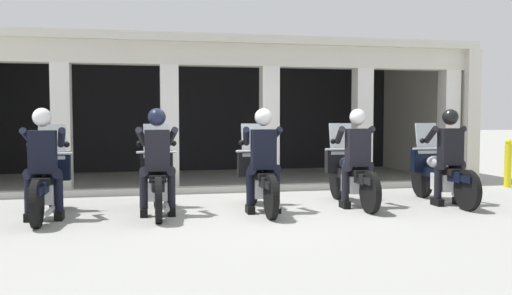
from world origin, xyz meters
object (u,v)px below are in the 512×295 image
motorcycle_left (157,180)px  motorcycle_center (259,178)px  bollard_kerbside (508,163)px  motorcycle_right (350,175)px  motorcycle_far_left (48,183)px  motorcycle_far_right (440,173)px  police_officer_far_right (449,149)px  police_officer_center (263,151)px  police_officer_left (157,152)px  police_officer_far_left (43,154)px  police_officer_right (357,149)px

motorcycle_left → motorcycle_center: bearing=7.5°
motorcycle_center → bollard_kerbside: (5.59, 1.59, -0.00)m
motorcycle_left → motorcycle_right: 3.15m
motorcycle_far_left → bollard_kerbside: motorcycle_far_left is taller
motorcycle_far_right → police_officer_far_right: 0.52m
police_officer_center → police_officer_left: bearing=-173.2°
police_officer_far_left → bollard_kerbside: 8.94m
motorcycle_far_left → police_officer_center: bearing=1.8°
police_officer_left → police_officer_center: 1.57m
motorcycle_center → motorcycle_far_right: (3.15, 0.08, 0.00)m
motorcycle_right → police_officer_center: bearing=-157.2°
motorcycle_far_left → police_officer_center: police_officer_center is taller
police_officer_center → police_officer_right: (1.57, 0.16, 0.00)m
motorcycle_left → motorcycle_center: 1.57m
police_officer_far_right → bollard_kerbside: bearing=40.1°
motorcycle_left → police_officer_center: size_ratio=1.29×
police_officer_far_left → bollard_kerbside: police_officer_far_left is taller
police_officer_far_left → motorcycle_center: size_ratio=0.78×
police_officer_far_left → police_officer_far_right: size_ratio=1.00×
police_officer_far_left → motorcycle_far_right: police_officer_far_left is taller
police_officer_far_left → police_officer_left: 1.57m
motorcycle_far_left → police_officer_right: 4.74m
motorcycle_far_right → police_officer_far_right: size_ratio=1.29×
police_officer_left → police_officer_right: same height
motorcycle_center → police_officer_right: (1.57, -0.12, 0.44)m
police_officer_left → police_officer_far_right: (4.72, 0.02, 0.00)m
police_officer_right → police_officer_far_right: (1.57, -0.08, 0.00)m
motorcycle_far_left → police_officer_left: size_ratio=1.29×
police_officer_left → motorcycle_center: (1.58, 0.22, -0.44)m
police_officer_far_left → police_officer_left: bearing=8.4°
bollard_kerbside → police_officer_right: bearing=-156.9°
police_officer_far_right → police_officer_center: bearing=-174.9°
police_officer_far_left → police_officer_center: size_ratio=1.00×
police_officer_far_left → bollard_kerbside: size_ratio=1.58×
police_officer_left → motorcycle_right: (3.15, 0.38, -0.44)m
motorcycle_far_right → police_officer_far_left: bearing=-173.4°
bollard_kerbside → motorcycle_far_left: bearing=-169.9°
motorcycle_left → police_officer_right: 3.18m
police_officer_center → motorcycle_right: bearing=24.7°
motorcycle_left → police_officer_left: 0.52m
motorcycle_far_right → motorcycle_far_left: bearing=-175.9°
motorcycle_far_left → motorcycle_far_right: size_ratio=1.00×
bollard_kerbside → police_officer_left: bearing=-165.8°
bollard_kerbside → police_officer_center: bearing=-161.5°
motorcycle_left → motorcycle_far_right: 4.72m
police_officer_left → motorcycle_far_right: size_ratio=0.78×
motorcycle_left → bollard_kerbside: (7.16, 1.53, -0.00)m
motorcycle_left → motorcycle_center: (1.57, -0.06, 0.00)m
motorcycle_right → motorcycle_far_right: 1.58m
police_officer_right → motorcycle_far_right: size_ratio=0.78×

